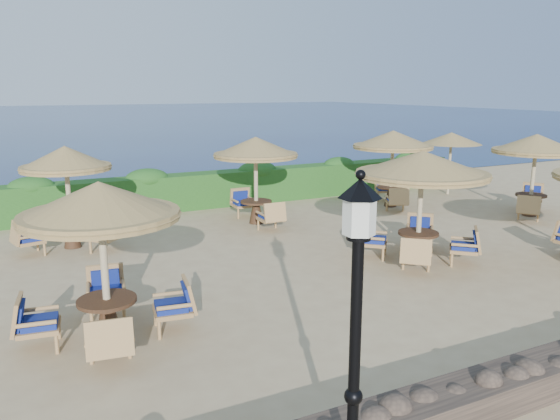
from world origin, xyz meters
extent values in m
plane|color=tan|center=(0.00, 0.00, 0.00)|extent=(120.00, 120.00, 0.00)
plane|color=#0B1A46|center=(0.00, 70.00, 0.00)|extent=(160.00, 160.00, 0.00)
cube|color=#1C4B18|center=(0.00, 7.20, 0.60)|extent=(18.00, 0.90, 1.20)
cylinder|color=black|center=(-4.80, -6.80, 1.55)|extent=(0.11, 0.11, 2.40)
cylinder|color=silver|center=(-4.80, -6.80, 2.98)|extent=(0.30, 0.30, 0.36)
cone|color=black|center=(-4.80, -6.80, 3.22)|extent=(0.40, 0.40, 0.18)
cylinder|color=#C0B088|center=(7.80, 5.20, 1.10)|extent=(0.10, 0.10, 2.20)
cone|color=olive|center=(7.80, 5.20, 2.18)|extent=(2.30, 2.30, 0.45)
cylinder|color=#C0B088|center=(-6.31, -1.92, 1.20)|extent=(0.12, 0.12, 2.40)
cone|color=olive|center=(-6.31, -1.92, 2.38)|extent=(2.53, 2.53, 0.55)
cylinder|color=olive|center=(-6.31, -1.92, 2.10)|extent=(2.48, 2.48, 0.14)
cylinder|color=#442A18|center=(-6.31, -1.92, 0.68)|extent=(0.96, 0.96, 0.06)
cone|color=#442A18|center=(-6.31, -1.92, 0.33)|extent=(0.44, 0.44, 0.64)
cylinder|color=#C0B088|center=(1.07, -0.90, 1.20)|extent=(0.12, 0.12, 2.40)
cone|color=olive|center=(1.07, -0.90, 2.38)|extent=(3.13, 3.13, 0.55)
cylinder|color=olive|center=(1.07, -0.90, 2.10)|extent=(3.07, 3.07, 0.14)
cylinder|color=#442A18|center=(1.07, -0.90, 0.68)|extent=(0.96, 0.96, 0.06)
cone|color=#442A18|center=(1.07, -0.90, 0.33)|extent=(0.44, 0.44, 0.64)
cylinder|color=#C0B088|center=(-6.24, 3.99, 1.20)|extent=(0.12, 0.12, 2.40)
cone|color=olive|center=(-6.24, 3.99, 2.38)|extent=(2.25, 2.25, 0.55)
cylinder|color=olive|center=(-6.24, 3.99, 2.10)|extent=(2.21, 2.21, 0.14)
cylinder|color=#442A18|center=(-6.24, 3.99, 0.68)|extent=(0.96, 0.96, 0.06)
cone|color=#442A18|center=(-6.24, 3.99, 0.33)|extent=(0.44, 0.44, 0.64)
cylinder|color=#C0B088|center=(-0.88, 4.23, 1.20)|extent=(0.12, 0.12, 2.40)
cone|color=olive|center=(-0.88, 4.23, 2.38)|extent=(2.56, 2.56, 0.55)
cylinder|color=olive|center=(-0.88, 4.23, 2.10)|extent=(2.51, 2.51, 0.14)
cylinder|color=#442A18|center=(-0.88, 4.23, 0.68)|extent=(0.96, 0.96, 0.06)
cone|color=#442A18|center=(-0.88, 4.23, 0.33)|extent=(0.44, 0.44, 0.64)
cylinder|color=#C0B088|center=(4.34, 4.35, 1.20)|extent=(0.12, 0.12, 2.40)
cone|color=olive|center=(4.34, 4.35, 2.38)|extent=(2.76, 2.76, 0.55)
cylinder|color=olive|center=(4.34, 4.35, 2.10)|extent=(2.71, 2.71, 0.14)
cylinder|color=#442A18|center=(4.34, 4.35, 0.68)|extent=(0.96, 0.96, 0.06)
cone|color=#442A18|center=(4.34, 4.35, 0.33)|extent=(0.44, 0.44, 0.64)
cylinder|color=#C0B088|center=(7.50, 1.17, 1.20)|extent=(0.12, 0.12, 2.40)
cone|color=olive|center=(7.50, 1.17, 2.38)|extent=(2.70, 2.70, 0.55)
cylinder|color=olive|center=(7.50, 1.17, 2.10)|extent=(2.64, 2.64, 0.14)
cylinder|color=#442A18|center=(7.50, 1.17, 0.68)|extent=(0.96, 0.96, 0.06)
cone|color=#442A18|center=(7.50, 1.17, 0.33)|extent=(0.44, 0.44, 0.64)
camera|label=1|loc=(-7.53, -10.68, 4.08)|focal=35.00mm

